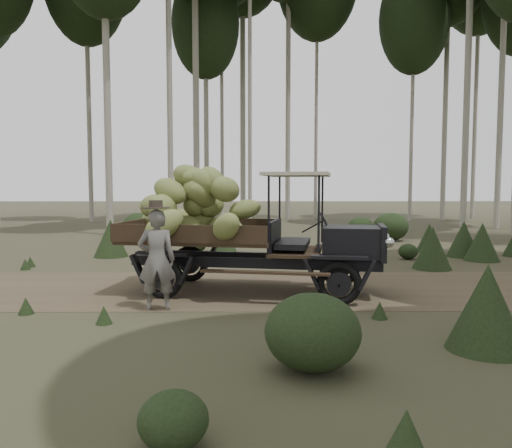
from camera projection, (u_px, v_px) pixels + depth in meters
name	position (u px, v px, depth m)	size (l,w,h in m)	color
ground	(150.00, 289.00, 10.80)	(120.00, 120.00, 0.00)	#473D2B
dirt_track	(150.00, 289.00, 10.80)	(70.00, 4.00, 0.01)	brown
banana_truck	(221.00, 217.00, 10.46)	(5.67, 3.21, 2.79)	black
farmer	(157.00, 258.00, 8.91)	(0.72, 0.55, 1.98)	#625E5A
undergrowth	(195.00, 258.00, 11.80)	(23.38, 24.06, 1.34)	#233319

